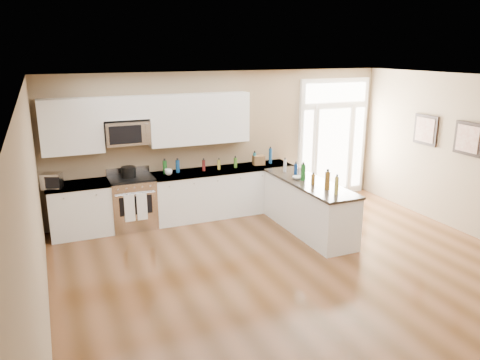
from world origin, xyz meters
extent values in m
plane|color=#4C2E15|center=(0.00, 0.00, 0.00)|extent=(8.00, 8.00, 0.00)
plane|color=#90795B|center=(0.00, 4.00, 1.40)|extent=(7.00, 0.00, 7.00)
plane|color=#90795B|center=(-3.50, 0.00, 1.40)|extent=(0.00, 8.00, 8.00)
plane|color=white|center=(0.00, 0.00, 2.80)|extent=(8.00, 8.00, 0.00)
cube|color=white|center=(-2.87, 3.69, 0.45)|extent=(1.06, 0.62, 0.90)
cube|color=black|center=(-2.87, 3.69, 0.05)|extent=(1.02, 0.52, 0.10)
cube|color=black|center=(-2.87, 3.69, 0.92)|extent=(1.10, 0.66, 0.04)
cube|color=white|center=(-0.16, 3.69, 0.45)|extent=(2.81, 0.62, 0.90)
cube|color=black|center=(-0.16, 3.69, 0.05)|extent=(2.77, 0.52, 0.10)
cube|color=black|center=(-0.16, 3.69, 0.92)|extent=(2.85, 0.66, 0.04)
cube|color=white|center=(0.93, 2.24, 0.45)|extent=(0.65, 2.28, 0.90)
cube|color=black|center=(0.93, 2.24, 0.05)|extent=(0.61, 2.18, 0.10)
cube|color=black|center=(0.93, 2.24, 0.92)|extent=(0.69, 2.32, 0.04)
cube|color=white|center=(-2.88, 3.83, 1.93)|extent=(1.04, 0.33, 0.95)
cube|color=white|center=(-0.57, 3.83, 1.93)|extent=(1.94, 0.33, 0.95)
cube|color=white|center=(-1.95, 3.83, 2.20)|extent=(0.82, 0.33, 0.40)
cube|color=silver|center=(-1.95, 3.80, 1.76)|extent=(0.78, 0.40, 0.42)
cube|color=black|center=(-2.01, 3.59, 1.76)|extent=(0.56, 0.01, 0.32)
cube|color=white|center=(2.55, 3.96, 1.30)|extent=(1.70, 0.08, 2.60)
cube|color=white|center=(2.55, 3.91, 1.05)|extent=(0.78, 0.02, 1.80)
cube|color=white|center=(1.89, 3.91, 1.05)|extent=(0.22, 0.02, 1.80)
cube|color=white|center=(3.21, 3.91, 1.05)|extent=(0.22, 0.02, 1.80)
cube|color=white|center=(2.55, 3.91, 2.30)|extent=(1.50, 0.02, 0.40)
cube|color=black|center=(3.47, 2.20, 1.70)|extent=(0.04, 0.58, 0.58)
cube|color=#994F3D|center=(3.45, 2.20, 1.70)|extent=(0.01, 0.46, 0.46)
cube|color=black|center=(3.47, 1.20, 1.70)|extent=(0.04, 0.58, 0.58)
cube|color=#994F3D|center=(3.45, 1.20, 1.70)|extent=(0.01, 0.46, 0.46)
cube|color=silver|center=(-1.95, 3.69, 0.46)|extent=(0.80, 0.65, 0.92)
cube|color=black|center=(-1.95, 3.69, 0.94)|extent=(0.80, 0.60, 0.03)
cube|color=silver|center=(-1.95, 3.99, 1.01)|extent=(0.80, 0.04, 0.14)
cube|color=black|center=(-1.95, 3.36, 0.52)|extent=(0.58, 0.01, 0.34)
cylinder|color=silver|center=(-1.95, 3.33, 0.74)|extent=(0.70, 0.02, 0.02)
cube|color=white|center=(-2.07, 3.32, 0.50)|extent=(0.18, 0.02, 0.50)
cube|color=white|center=(-1.85, 3.32, 0.50)|extent=(0.18, 0.02, 0.50)
cylinder|color=black|center=(-1.98, 3.76, 1.05)|extent=(0.30, 0.30, 0.21)
cube|color=silver|center=(-3.29, 3.57, 1.07)|extent=(0.37, 0.34, 0.26)
cube|color=brown|center=(0.63, 3.72, 1.03)|extent=(0.25, 0.19, 0.19)
imported|color=white|center=(-3.32, 3.79, 0.97)|extent=(0.28, 0.28, 0.05)
imported|color=white|center=(0.80, 2.45, 0.97)|extent=(0.19, 0.19, 0.05)
imported|color=white|center=(-1.26, 3.65, 1.00)|extent=(0.18, 0.18, 0.11)
cylinder|color=#19591E|center=(-1.30, 3.75, 1.07)|extent=(0.08, 0.08, 0.25)
cylinder|color=navy|center=(0.90, 3.73, 1.10)|extent=(0.07, 0.07, 0.31)
cylinder|color=brown|center=(0.88, 2.05, 1.03)|extent=(0.07, 0.07, 0.18)
cylinder|color=olive|center=(0.92, 1.40, 1.09)|extent=(0.07, 0.07, 0.30)
cylinder|color=#26727F|center=(0.55, 3.74, 1.07)|extent=(0.06, 0.06, 0.25)
cylinder|color=#591919|center=(-0.55, 3.70, 1.04)|extent=(0.06, 0.06, 0.20)
cylinder|color=#B2B2B7|center=(0.84, 3.00, 1.06)|extent=(0.06, 0.06, 0.24)
cylinder|color=navy|center=(0.91, 2.70, 1.05)|extent=(0.07, 0.07, 0.22)
cylinder|color=#3F7226|center=(0.10, 3.67, 1.04)|extent=(0.07, 0.07, 0.20)
cylinder|color=#19591E|center=(0.86, 2.35, 1.09)|extent=(0.08, 0.08, 0.29)
cylinder|color=navy|center=(-1.05, 3.76, 1.06)|extent=(0.07, 0.07, 0.24)
cylinder|color=brown|center=(0.94, 1.70, 1.10)|extent=(0.09, 0.09, 0.31)
cylinder|color=olive|center=(-0.25, 3.67, 1.03)|extent=(0.06, 0.06, 0.19)
camera|label=1|loc=(-3.33, -4.62, 3.21)|focal=35.00mm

